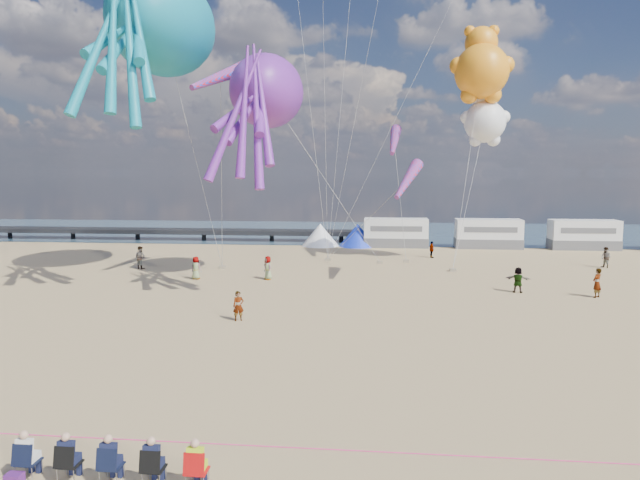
{
  "coord_description": "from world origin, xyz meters",
  "views": [
    {
      "loc": [
        4.07,
        -20.09,
        7.69
      ],
      "look_at": [
        1.43,
        6.0,
        4.62
      ],
      "focal_mm": 32.0,
      "sensor_mm": 36.0,
      "label": 1
    }
  ],
  "objects_px": {
    "beachgoer_1": "(140,257)",
    "beachgoer_5": "(597,283)",
    "beachgoer_7": "(606,258)",
    "windsock_mid": "(394,141)",
    "sandbag_d": "(406,261)",
    "beachgoer_4": "(518,280)",
    "tent_white": "(320,235)",
    "beachgoer_6": "(268,268)",
    "sandbag_a": "(222,267)",
    "windsock_right": "(407,180)",
    "standing_person": "(238,306)",
    "kite_teddy_orange": "(482,71)",
    "kite_octopus_teal": "(162,24)",
    "spectator_row": "(111,458)",
    "sandbag_b": "(380,262)",
    "windsock_left": "(221,77)",
    "motorhome_0": "(396,233)",
    "beachgoer_0": "(196,268)",
    "kite_panda": "(485,122)",
    "beachgoer_3": "(432,250)",
    "motorhome_2": "(584,235)",
    "motorhome_1": "(488,234)",
    "sandbag_e": "(328,260)",
    "sandbag_c": "(453,270)",
    "kite_octopus_purple": "(267,91)",
    "tent_blue": "(358,235)",
    "cooler_purple": "(14,480)"
  },
  "relations": [
    {
      "from": "motorhome_2",
      "to": "kite_octopus_purple",
      "type": "xyz_separation_m",
      "value": [
        -28.64,
        -20.42,
        11.82
      ]
    },
    {
      "from": "sandbag_d",
      "to": "beachgoer_4",
      "type": "bearing_deg",
      "value": -61.26
    },
    {
      "from": "standing_person",
      "to": "sandbag_a",
      "type": "bearing_deg",
      "value": 85.73
    },
    {
      "from": "sandbag_d",
      "to": "kite_octopus_teal",
      "type": "distance_m",
      "value": 26.94
    },
    {
      "from": "motorhome_1",
      "to": "kite_octopus_purple",
      "type": "distance_m",
      "value": 30.38
    },
    {
      "from": "beachgoer_3",
      "to": "beachgoer_5",
      "type": "relative_size",
      "value": 0.82
    },
    {
      "from": "motorhome_1",
      "to": "tent_white",
      "type": "height_order",
      "value": "motorhome_1"
    },
    {
      "from": "beachgoer_7",
      "to": "kite_octopus_purple",
      "type": "xyz_separation_m",
      "value": [
        -26.34,
        -8.52,
        12.46
      ]
    },
    {
      "from": "beachgoer_7",
      "to": "windsock_mid",
      "type": "height_order",
      "value": "windsock_mid"
    },
    {
      "from": "sandbag_b",
      "to": "spectator_row",
      "type": "bearing_deg",
      "value": -100.74
    },
    {
      "from": "beachgoer_7",
      "to": "windsock_right",
      "type": "height_order",
      "value": "windsock_right"
    },
    {
      "from": "sandbag_c",
      "to": "kite_octopus_teal",
      "type": "relative_size",
      "value": 0.04
    },
    {
      "from": "standing_person",
      "to": "kite_panda",
      "type": "xyz_separation_m",
      "value": [
        15.96,
        20.42,
        11.15
      ]
    },
    {
      "from": "sandbag_e",
      "to": "kite_teddy_orange",
      "type": "height_order",
      "value": "kite_teddy_orange"
    },
    {
      "from": "motorhome_0",
      "to": "beachgoer_0",
      "type": "xyz_separation_m",
      "value": [
        -15.09,
        -20.16,
        -0.66
      ]
    },
    {
      "from": "standing_person",
      "to": "beachgoer_7",
      "type": "bearing_deg",
      "value": 14.49
    },
    {
      "from": "beachgoer_7",
      "to": "windsock_right",
      "type": "bearing_deg",
      "value": -95.33
    },
    {
      "from": "standing_person",
      "to": "kite_octopus_teal",
      "type": "distance_m",
      "value": 22.26
    },
    {
      "from": "beachgoer_6",
      "to": "sandbag_a",
      "type": "xyz_separation_m",
      "value": [
        -4.62,
        4.35,
        -0.75
      ]
    },
    {
      "from": "motorhome_1",
      "to": "sandbag_d",
      "type": "xyz_separation_m",
      "value": [
        -8.9,
        -10.6,
        -1.39
      ]
    },
    {
      "from": "motorhome_0",
      "to": "beachgoer_3",
      "type": "relative_size",
      "value": 4.35
    },
    {
      "from": "beachgoer_1",
      "to": "beachgoer_5",
      "type": "bearing_deg",
      "value": -169.55
    },
    {
      "from": "tent_blue",
      "to": "windsock_left",
      "type": "height_order",
      "value": "windsock_left"
    },
    {
      "from": "standing_person",
      "to": "beachgoer_4",
      "type": "relative_size",
      "value": 0.94
    },
    {
      "from": "motorhome_1",
      "to": "windsock_left",
      "type": "xyz_separation_m",
      "value": [
        -22.31,
        -20.69,
        12.81
      ]
    },
    {
      "from": "sandbag_d",
      "to": "sandbag_b",
      "type": "bearing_deg",
      "value": -158.81
    },
    {
      "from": "tent_blue",
      "to": "spectator_row",
      "type": "xyz_separation_m",
      "value": [
        -4.47,
        -47.22,
        -0.55
      ]
    },
    {
      "from": "beachgoer_6",
      "to": "windsock_left",
      "type": "relative_size",
      "value": 0.26
    },
    {
      "from": "sandbag_e",
      "to": "windsock_mid",
      "type": "relative_size",
      "value": 0.09
    },
    {
      "from": "motorhome_2",
      "to": "beachgoer_5",
      "type": "height_order",
      "value": "motorhome_2"
    },
    {
      "from": "sandbag_c",
      "to": "kite_octopus_purple",
      "type": "xyz_separation_m",
      "value": [
        -13.68,
        -5.58,
        13.21
      ]
    },
    {
      "from": "beachgoer_7",
      "to": "windsock_mid",
      "type": "bearing_deg",
      "value": -127.62
    },
    {
      "from": "standing_person",
      "to": "windsock_right",
      "type": "height_order",
      "value": "windsock_right"
    },
    {
      "from": "beachgoer_6",
      "to": "windsock_left",
      "type": "distance_m",
      "value": 13.81
    },
    {
      "from": "standing_person",
      "to": "kite_teddy_orange",
      "type": "height_order",
      "value": "kite_teddy_orange"
    },
    {
      "from": "spectator_row",
      "to": "sandbag_b",
      "type": "bearing_deg",
      "value": 79.26
    },
    {
      "from": "motorhome_1",
      "to": "sandbag_b",
      "type": "xyz_separation_m",
      "value": [
        -11.19,
        -11.49,
        -1.39
      ]
    },
    {
      "from": "windsock_right",
      "to": "beachgoer_4",
      "type": "bearing_deg",
      "value": 2.87
    },
    {
      "from": "sandbag_b",
      "to": "sandbag_e",
      "type": "distance_m",
      "value": 4.7
    },
    {
      "from": "beachgoer_5",
      "to": "sandbag_c",
      "type": "xyz_separation_m",
      "value": [
        -7.67,
        8.82,
        -0.81
      ]
    },
    {
      "from": "kite_panda",
      "to": "spectator_row",
      "type": "bearing_deg",
      "value": -87.92
    },
    {
      "from": "motorhome_2",
      "to": "kite_panda",
      "type": "distance_m",
      "value": 19.45
    },
    {
      "from": "tent_white",
      "to": "beachgoer_1",
      "type": "relative_size",
      "value": 2.17
    },
    {
      "from": "beachgoer_5",
      "to": "windsock_right",
      "type": "bearing_deg",
      "value": -56.05
    },
    {
      "from": "motorhome_2",
      "to": "beachgoer_3",
      "type": "bearing_deg",
      "value": -154.43
    },
    {
      "from": "sandbag_d",
      "to": "beachgoer_0",
      "type": "bearing_deg",
      "value": -148.65
    },
    {
      "from": "sandbag_b",
      "to": "tent_white",
      "type": "bearing_deg",
      "value": 118.76
    },
    {
      "from": "beachgoer_3",
      "to": "beachgoer_7",
      "type": "height_order",
      "value": "beachgoer_7"
    },
    {
      "from": "tent_white",
      "to": "beachgoer_3",
      "type": "relative_size",
      "value": 2.64
    },
    {
      "from": "cooler_purple",
      "to": "beachgoer_0",
      "type": "bearing_deg",
      "value": 98.88
    }
  ]
}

